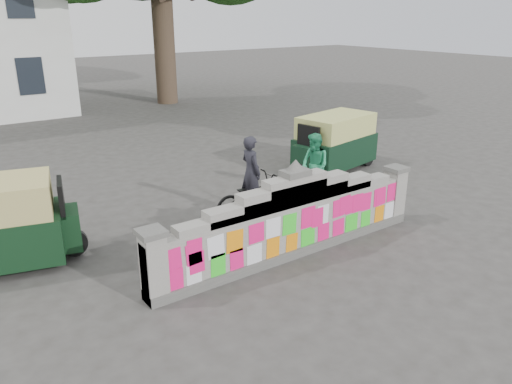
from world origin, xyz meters
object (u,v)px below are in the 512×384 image
Objects in this scene: cyclist_rider at (251,182)px; pedestrian at (314,166)px; cyclist_bike at (251,196)px; rickshaw_right at (334,142)px.

cyclist_rider is 2.15m from pedestrian.
cyclist_bike is 2.18m from pedestrian.
cyclist_rider reaches higher than rickshaw_right.
rickshaw_right reaches higher than cyclist_bike.
cyclist_bike is 0.35m from cyclist_rider.
rickshaw_right is at bearing -67.82° from cyclist_bike.
cyclist_bike is at bearing -81.16° from pedestrian.
cyclist_rider is at bearing -81.16° from pedestrian.
rickshaw_right is (4.28, 1.65, 0.02)m from cyclist_rider.
pedestrian is at bearing -84.75° from cyclist_bike.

